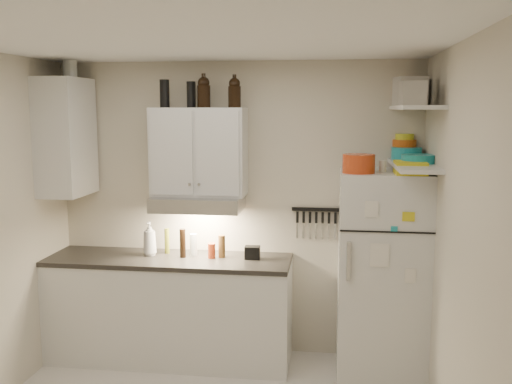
# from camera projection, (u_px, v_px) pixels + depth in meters

# --- Properties ---
(ceiling) EXTENTS (3.20, 3.00, 0.02)m
(ceiling) POSITION_uv_depth(u_px,v_px,m) (195.00, 38.00, 3.42)
(ceiling) COLOR white
(ceiling) RESTS_ON ground
(back_wall) EXTENTS (3.20, 0.02, 2.60)m
(back_wall) POSITION_uv_depth(u_px,v_px,m) (237.00, 209.00, 5.09)
(back_wall) COLOR beige
(back_wall) RESTS_ON ground
(right_wall) EXTENTS (0.02, 3.00, 2.60)m
(right_wall) POSITION_uv_depth(u_px,v_px,m) (462.00, 259.00, 3.40)
(right_wall) COLOR beige
(right_wall) RESTS_ON ground
(base_cabinet) EXTENTS (2.10, 0.60, 0.88)m
(base_cabinet) POSITION_uv_depth(u_px,v_px,m) (170.00, 311.00, 4.98)
(base_cabinet) COLOR silver
(base_cabinet) RESTS_ON floor
(countertop) EXTENTS (2.10, 0.62, 0.04)m
(countertop) POSITION_uv_depth(u_px,v_px,m) (169.00, 260.00, 4.92)
(countertop) COLOR #282522
(countertop) RESTS_ON base_cabinet
(upper_cabinet) EXTENTS (0.80, 0.33, 0.75)m
(upper_cabinet) POSITION_uv_depth(u_px,v_px,m) (199.00, 152.00, 4.88)
(upper_cabinet) COLOR silver
(upper_cabinet) RESTS_ON back_wall
(side_cabinet) EXTENTS (0.33, 0.55, 1.00)m
(side_cabinet) POSITION_uv_depth(u_px,v_px,m) (66.00, 137.00, 4.88)
(side_cabinet) COLOR silver
(side_cabinet) RESTS_ON left_wall
(range_hood) EXTENTS (0.76, 0.46, 0.12)m
(range_hood) POSITION_uv_depth(u_px,v_px,m) (198.00, 203.00, 4.88)
(range_hood) COLOR silver
(range_hood) RESTS_ON back_wall
(fridge) EXTENTS (0.70, 0.68, 1.70)m
(fridge) POSITION_uv_depth(u_px,v_px,m) (382.00, 275.00, 4.65)
(fridge) COLOR silver
(fridge) RESTS_ON floor
(shelf_hi) EXTENTS (0.30, 0.95, 0.03)m
(shelf_hi) POSITION_uv_depth(u_px,v_px,m) (416.00, 107.00, 4.29)
(shelf_hi) COLOR silver
(shelf_hi) RESTS_ON right_wall
(shelf_lo) EXTENTS (0.30, 0.95, 0.03)m
(shelf_lo) POSITION_uv_depth(u_px,v_px,m) (413.00, 166.00, 4.36)
(shelf_lo) COLOR silver
(shelf_lo) RESTS_ON right_wall
(knife_strip) EXTENTS (0.42, 0.02, 0.03)m
(knife_strip) POSITION_uv_depth(u_px,v_px,m) (316.00, 209.00, 4.97)
(knife_strip) COLOR black
(knife_strip) RESTS_ON back_wall
(dutch_oven) EXTENTS (0.27, 0.27, 0.14)m
(dutch_oven) POSITION_uv_depth(u_px,v_px,m) (359.00, 164.00, 4.38)
(dutch_oven) COLOR #AF3614
(dutch_oven) RESTS_ON fridge
(book_stack) EXTENTS (0.23, 0.29, 0.10)m
(book_stack) POSITION_uv_depth(u_px,v_px,m) (410.00, 168.00, 4.31)
(book_stack) COLOR gold
(book_stack) RESTS_ON fridge
(spice_jar) EXTENTS (0.07, 0.07, 0.09)m
(spice_jar) POSITION_uv_depth(u_px,v_px,m) (383.00, 166.00, 4.45)
(spice_jar) COLOR silver
(spice_jar) RESTS_ON fridge
(stock_pot) EXTENTS (0.33, 0.33, 0.21)m
(stock_pot) POSITION_uv_depth(u_px,v_px,m) (412.00, 92.00, 4.59)
(stock_pot) COLOR silver
(stock_pot) RESTS_ON shelf_hi
(tin_a) EXTENTS (0.25, 0.23, 0.21)m
(tin_a) POSITION_uv_depth(u_px,v_px,m) (410.00, 91.00, 4.23)
(tin_a) COLOR #AAAAAD
(tin_a) RESTS_ON shelf_hi
(tin_b) EXTENTS (0.18, 0.18, 0.17)m
(tin_b) POSITION_uv_depth(u_px,v_px,m) (413.00, 93.00, 3.99)
(tin_b) COLOR #AAAAAD
(tin_b) RESTS_ON shelf_hi
(bowl_teal) EXTENTS (0.25, 0.25, 0.10)m
(bowl_teal) POSITION_uv_depth(u_px,v_px,m) (407.00, 153.00, 4.71)
(bowl_teal) COLOR teal
(bowl_teal) RESTS_ON shelf_lo
(bowl_orange) EXTENTS (0.20, 0.20, 0.06)m
(bowl_orange) POSITION_uv_depth(u_px,v_px,m) (404.00, 143.00, 4.79)
(bowl_orange) COLOR #CB5413
(bowl_orange) RESTS_ON bowl_teal
(bowl_yellow) EXTENTS (0.15, 0.15, 0.05)m
(bowl_yellow) POSITION_uv_depth(u_px,v_px,m) (405.00, 137.00, 4.78)
(bowl_yellow) COLOR gold
(bowl_yellow) RESTS_ON bowl_orange
(plates) EXTENTS (0.33, 0.33, 0.07)m
(plates) POSITION_uv_depth(u_px,v_px,m) (419.00, 159.00, 4.39)
(plates) COLOR teal
(plates) RESTS_ON shelf_lo
(growler_a) EXTENTS (0.15, 0.15, 0.26)m
(growler_a) POSITION_uv_depth(u_px,v_px,m) (204.00, 92.00, 4.77)
(growler_a) COLOR black
(growler_a) RESTS_ON upper_cabinet
(growler_b) EXTENTS (0.13, 0.13, 0.25)m
(growler_b) POSITION_uv_depth(u_px,v_px,m) (235.00, 92.00, 4.72)
(growler_b) COLOR black
(growler_b) RESTS_ON upper_cabinet
(thermos_a) EXTENTS (0.09, 0.09, 0.22)m
(thermos_a) POSITION_uv_depth(u_px,v_px,m) (191.00, 95.00, 4.85)
(thermos_a) COLOR black
(thermos_a) RESTS_ON upper_cabinet
(thermos_b) EXTENTS (0.11, 0.11, 0.24)m
(thermos_b) POSITION_uv_depth(u_px,v_px,m) (165.00, 94.00, 4.83)
(thermos_b) COLOR black
(thermos_b) RESTS_ON upper_cabinet
(side_jar) EXTENTS (0.13, 0.13, 0.16)m
(side_jar) POSITION_uv_depth(u_px,v_px,m) (70.00, 69.00, 4.86)
(side_jar) COLOR silver
(side_jar) RESTS_ON side_cabinet
(soap_bottle) EXTENTS (0.13, 0.13, 0.33)m
(soap_bottle) POSITION_uv_depth(u_px,v_px,m) (150.00, 237.00, 4.96)
(soap_bottle) COLOR silver
(soap_bottle) RESTS_ON countertop
(pepper_mill) EXTENTS (0.07, 0.07, 0.19)m
(pepper_mill) POSITION_uv_depth(u_px,v_px,m) (222.00, 246.00, 4.91)
(pepper_mill) COLOR brown
(pepper_mill) RESTS_ON countertop
(oil_bottle) EXTENTS (0.06, 0.06, 0.22)m
(oil_bottle) POSITION_uv_depth(u_px,v_px,m) (167.00, 241.00, 5.04)
(oil_bottle) COLOR olive
(oil_bottle) RESTS_ON countertop
(vinegar_bottle) EXTENTS (0.06, 0.06, 0.25)m
(vinegar_bottle) POSITION_uv_depth(u_px,v_px,m) (183.00, 243.00, 4.90)
(vinegar_bottle) COLOR black
(vinegar_bottle) RESTS_ON countertop
(clear_bottle) EXTENTS (0.08, 0.08, 0.19)m
(clear_bottle) POSITION_uv_depth(u_px,v_px,m) (194.00, 245.00, 4.97)
(clear_bottle) COLOR silver
(clear_bottle) RESTS_ON countertop
(red_jar) EXTENTS (0.08, 0.08, 0.13)m
(red_jar) POSITION_uv_depth(u_px,v_px,m) (212.00, 251.00, 4.88)
(red_jar) COLOR #AF3614
(red_jar) RESTS_ON countertop
(caddy) EXTENTS (0.13, 0.10, 0.11)m
(caddy) POSITION_uv_depth(u_px,v_px,m) (252.00, 253.00, 4.86)
(caddy) COLOR black
(caddy) RESTS_ON countertop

